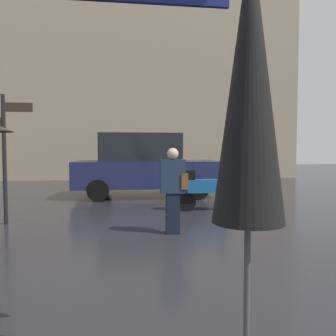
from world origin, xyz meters
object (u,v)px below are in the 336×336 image
Objects in this scene: parked_car_left at (144,165)px; pedestrian_with_bag at (174,185)px; folded_patio_umbrella_near at (249,91)px; street_signpost at (4,145)px; parked_scooter at (204,188)px.

pedestrian_with_bag is at bearing -98.52° from parked_car_left.
folded_patio_umbrella_near is 6.11m from street_signpost.
parked_scooter is at bearing -75.19° from parked_car_left.
folded_patio_umbrella_near is at bearing -59.60° from pedestrian_with_bag.
folded_patio_umbrella_near reaches higher than parked_car_left.
street_signpost reaches higher than parked_car_left.
parked_scooter is at bearing 12.62° from street_signpost.
street_signpost reaches higher than parked_scooter.
parked_car_left is at bearing 125.72° from pedestrian_with_bag.
folded_patio_umbrella_near is 0.58× the size of parked_car_left.
pedestrian_with_bag is 0.59× the size of street_signpost.
street_signpost reaches higher than pedestrian_with_bag.
parked_car_left is 1.76× the size of street_signpost.
parked_car_left reaches higher than parked_scooter.
folded_patio_umbrella_near is 1.03× the size of street_signpost.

